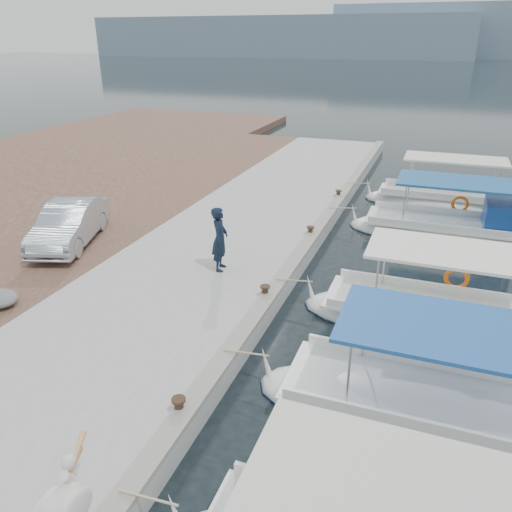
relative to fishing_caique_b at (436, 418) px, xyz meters
The scene contains 12 objects.
ground 4.60m from the fishing_caique_b, 161.18° to the left, with size 400.00×400.00×0.00m, color black.
concrete_quay 9.80m from the fishing_caique_b, 138.59° to the left, with size 6.00×40.00×0.50m, color #A0A19B.
quay_curb 7.94m from the fishing_caique_b, 125.18° to the left, with size 0.44×40.00×0.12m, color gray.
cobblestone_strip 13.95m from the fishing_caique_b, 152.30° to the left, with size 4.00×40.00×0.50m, color brown.
fishing_caique_b is the anchor object (origin of this frame).
fishing_caique_c 3.84m from the fishing_caique_b, 90.68° to the left, with size 7.43×2.36×2.83m.
fishing_caique_d 10.91m from the fishing_caique_b, 89.00° to the left, with size 7.69×2.57×2.83m.
fishing_caique_e 14.93m from the fishing_caique_b, 90.53° to the left, with size 7.25×2.21×2.83m.
mooring_bollards 5.60m from the fishing_caique_b, 147.60° to the left, with size 0.28×20.28×0.33m.
pelican 7.02m from the fishing_caique_b, 135.52° to the right, with size 0.74×1.47×1.14m.
fisherman 7.93m from the fishing_caique_b, 147.53° to the left, with size 0.73×0.48×2.01m, color black.
parked_car 13.13m from the fishing_caique_b, 160.67° to the left, with size 1.51×4.32×1.42m, color #ADBAC5.
Camera 1 is at (3.66, -10.11, 7.14)m, focal length 35.00 mm.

